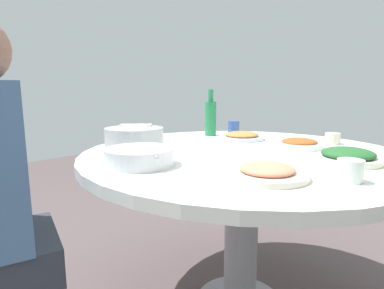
% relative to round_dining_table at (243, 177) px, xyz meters
% --- Properties ---
extents(round_dining_table, '(1.39, 1.39, 0.76)m').
position_rel_round_dining_table_xyz_m(round_dining_table, '(0.00, 0.00, 0.00)').
color(round_dining_table, '#99999E').
rests_on(round_dining_table, ground).
extents(rice_bowl, '(0.27, 0.27, 0.10)m').
position_rel_round_dining_table_xyz_m(rice_bowl, '(-0.28, 0.42, 0.17)').
color(rice_bowl, '#B2B5BA').
rests_on(rice_bowl, round_dining_table).
extents(soup_bowl, '(0.25, 0.27, 0.06)m').
position_rel_round_dining_table_xyz_m(soup_bowl, '(-0.47, 0.12, 0.15)').
color(soup_bowl, white).
rests_on(soup_bowl, round_dining_table).
extents(dish_shrimp, '(0.25, 0.25, 0.04)m').
position_rel_round_dining_table_xyz_m(dish_shrimp, '(-0.30, -0.29, 0.14)').
color(dish_shrimp, silver).
rests_on(dish_shrimp, round_dining_table).
extents(dish_tofu_braise, '(0.24, 0.24, 0.04)m').
position_rel_round_dining_table_xyz_m(dish_tofu_braise, '(0.27, 0.20, 0.14)').
color(dish_tofu_braise, silver).
rests_on(dish_tofu_braise, round_dining_table).
extents(dish_stirfry, '(0.21, 0.21, 0.05)m').
position_rel_round_dining_table_xyz_m(dish_stirfry, '(0.24, -0.14, 0.14)').
color(dish_stirfry, white).
rests_on(dish_stirfry, round_dining_table).
extents(dish_greens, '(0.23, 0.23, 0.06)m').
position_rel_round_dining_table_xyz_m(dish_greens, '(0.08, -0.40, 0.14)').
color(dish_greens, white).
rests_on(dish_greens, round_dining_table).
extents(green_bottle, '(0.07, 0.07, 0.27)m').
position_rel_round_dining_table_xyz_m(green_bottle, '(0.27, 0.42, 0.23)').
color(green_bottle, '#24804B').
rests_on(green_bottle, round_dining_table).
extents(tea_cup_near, '(0.07, 0.07, 0.05)m').
position_rel_round_dining_table_xyz_m(tea_cup_near, '(0.47, -0.21, 0.15)').
color(tea_cup_near, beige).
rests_on(tea_cup_near, round_dining_table).
extents(tea_cup_far, '(0.07, 0.07, 0.07)m').
position_rel_round_dining_table_xyz_m(tea_cup_far, '(0.47, 0.40, 0.15)').
color(tea_cup_far, '#344F97').
rests_on(tea_cup_far, round_dining_table).
extents(tea_cup_side, '(0.07, 0.07, 0.07)m').
position_rel_round_dining_table_xyz_m(tea_cup_side, '(-0.18, -0.49, 0.15)').
color(tea_cup_side, white).
rests_on(tea_cup_side, round_dining_table).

